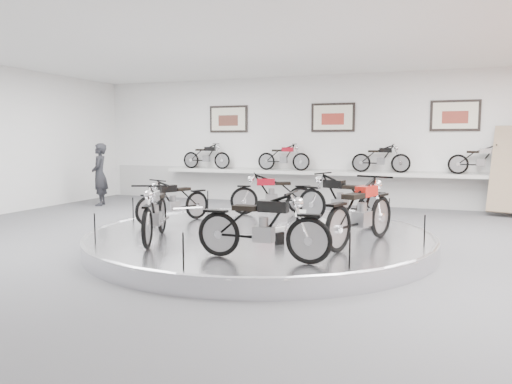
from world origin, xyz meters
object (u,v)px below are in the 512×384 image
(shelf, at_px, (330,173))
(visitor, at_px, (100,174))
(display_platform, at_px, (260,239))
(bike_f, at_px, (361,211))
(bike_b, at_px, (272,193))
(bike_a, at_px, (341,199))
(bike_d, at_px, (155,212))
(bike_e, at_px, (262,226))
(bike_c, at_px, (173,200))

(shelf, relative_size, visitor, 5.76)
(display_platform, relative_size, bike_f, 3.37)
(bike_b, bearing_deg, visitor, -39.66)
(visitor, bearing_deg, bike_a, 43.75)
(bike_d, distance_m, bike_e, 2.30)
(bike_d, xyz_separation_m, visitor, (-5.26, 5.37, 0.16))
(display_platform, xyz_separation_m, visitor, (-6.65, 3.97, 0.80))
(bike_c, height_order, visitor, visitor)
(display_platform, relative_size, bike_d, 3.78)
(shelf, height_order, bike_f, bike_f)
(bike_e, bearing_deg, shelf, 95.66)
(bike_a, bearing_deg, bike_c, 37.31)
(bike_f, bearing_deg, bike_a, 38.45)
(bike_f, height_order, visitor, visitor)
(bike_b, bearing_deg, display_platform, 78.87)
(bike_a, distance_m, bike_d, 3.83)
(bike_c, height_order, bike_f, bike_f)
(bike_a, bearing_deg, bike_e, 102.94)
(bike_f, bearing_deg, bike_c, 95.84)
(bike_e, bearing_deg, bike_f, 53.83)
(bike_f, xyz_separation_m, visitor, (-8.61, 4.50, 0.10))
(bike_c, xyz_separation_m, bike_f, (4.00, -0.90, 0.10))
(display_platform, bearing_deg, bike_b, 102.12)
(bike_c, bearing_deg, bike_f, 101.08)
(bike_a, height_order, visitor, visitor)
(shelf, xyz_separation_m, bike_f, (1.96, -6.93, -0.14))
(bike_c, distance_m, bike_e, 3.76)
(bike_a, distance_m, visitor, 8.36)
(shelf, height_order, bike_b, bike_b)
(bike_a, bearing_deg, bike_d, 66.58)
(bike_f, bearing_deg, bike_e, 161.99)
(bike_c, bearing_deg, visitor, -104.31)
(shelf, xyz_separation_m, bike_a, (1.28, -5.06, -0.18))
(bike_c, distance_m, bike_f, 4.10)
(shelf, bearing_deg, bike_f, -74.23)
(shelf, distance_m, bike_f, 7.21)
(display_platform, xyz_separation_m, bike_e, (0.80, -2.10, 0.65))
(bike_e, xyz_separation_m, bike_f, (1.16, 1.57, 0.05))
(bike_b, distance_m, bike_f, 3.61)
(shelf, xyz_separation_m, bike_b, (-0.46, -4.25, -0.22))
(bike_e, distance_m, bike_f, 1.95)
(bike_c, distance_m, bike_d, 1.88)
(bike_c, bearing_deg, bike_b, 162.27)
(shelf, distance_m, bike_e, 8.54)
(bike_b, distance_m, visitor, 6.46)
(shelf, bearing_deg, visitor, -159.94)
(bike_c, xyz_separation_m, bike_e, (2.84, -2.46, 0.04))
(shelf, distance_m, bike_c, 6.38)
(bike_f, bearing_deg, visitor, 80.85)
(bike_e, bearing_deg, bike_c, 139.30)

